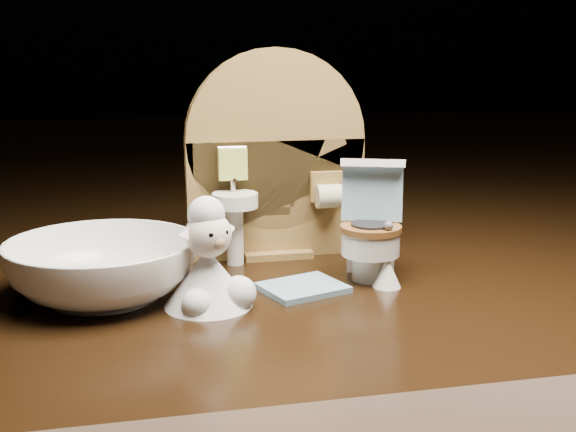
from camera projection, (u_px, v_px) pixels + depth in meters
name	position (u px, v px, depth m)	size (l,w,h in m)	color
backdrop_panel	(275.00, 167.00, 0.52)	(0.13, 0.05, 0.15)	olive
toy_toilet	(371.00, 234.00, 0.48)	(0.05, 0.06, 0.08)	white
bath_mat	(303.00, 288.00, 0.46)	(0.05, 0.04, 0.00)	#6A8C9F
toilet_brush	(387.00, 270.00, 0.46)	(0.02, 0.02, 0.04)	white
plush_lamb	(209.00, 268.00, 0.42)	(0.05, 0.05, 0.07)	silver
ceramic_bowl	(103.00, 269.00, 0.44)	(0.12, 0.12, 0.04)	white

